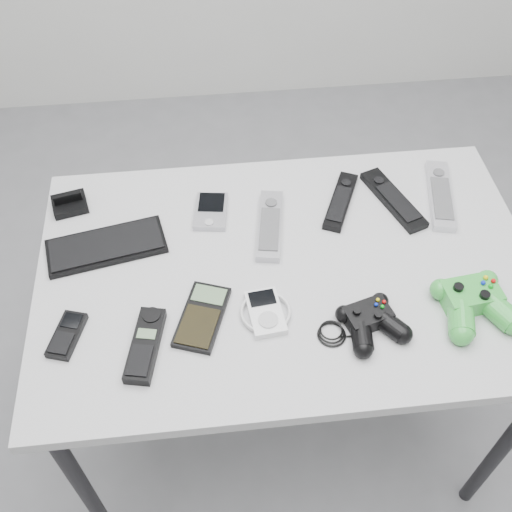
{
  "coord_description": "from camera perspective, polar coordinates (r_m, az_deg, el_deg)",
  "views": [
    {
      "loc": [
        -0.1,
        -0.72,
        1.71
      ],
      "look_at": [
        -0.01,
        0.09,
        0.74
      ],
      "focal_mm": 42.0,
      "sensor_mm": 36.0,
      "label": 1
    }
  ],
  "objects": [
    {
      "name": "calculator",
      "position": [
        1.2,
        -5.16,
        -5.76
      ],
      "size": [
        0.13,
        0.17,
        0.02
      ],
      "primitive_type": "cube",
      "rotation": [
        0.0,
        0.0,
        -0.34
      ],
      "color": "black",
      "rests_on": "desk"
    },
    {
      "name": "mp3_player",
      "position": [
        1.2,
        0.91,
        -5.35
      ],
      "size": [
        0.11,
        0.12,
        0.02
      ],
      "primitive_type": "cube",
      "rotation": [
        0.0,
        0.0,
        0.1
      ],
      "color": "silver",
      "rests_on": "desk"
    },
    {
      "name": "remote_black_a",
      "position": [
        1.42,
        8.07,
        5.23
      ],
      "size": [
        0.12,
        0.19,
        0.02
      ],
      "primitive_type": "cube",
      "rotation": [
        0.0,
        0.0,
        -0.42
      ],
      "color": "black",
      "rests_on": "desk"
    },
    {
      "name": "remote_silver_a",
      "position": [
        1.35,
        1.33,
        3.0
      ],
      "size": [
        0.09,
        0.21,
        0.02
      ],
      "primitive_type": "cube",
      "rotation": [
        0.0,
        0.0,
        -0.17
      ],
      "color": "#A3A2A9",
      "rests_on": "desk"
    },
    {
      "name": "pda_keyboard",
      "position": [
        1.35,
        -14.07,
        0.95
      ],
      "size": [
        0.27,
        0.16,
        0.02
      ],
      "primitive_type": "cube",
      "rotation": [
        0.0,
        0.0,
        0.2
      ],
      "color": "black",
      "rests_on": "desk"
    },
    {
      "name": "desk",
      "position": [
        1.33,
        2.98,
        -2.72
      ],
      "size": [
        1.07,
        0.69,
        0.72
      ],
      "color": "#ABABAE",
      "rests_on": "floor"
    },
    {
      "name": "remote_black_b",
      "position": [
        1.44,
        12.94,
        5.3
      ],
      "size": [
        0.12,
        0.21,
        0.02
      ],
      "primitive_type": "cube",
      "rotation": [
        0.0,
        0.0,
        0.35
      ],
      "color": "black",
      "rests_on": "desk"
    },
    {
      "name": "cordless_handset",
      "position": [
        1.17,
        -10.5,
        -8.32
      ],
      "size": [
        0.08,
        0.17,
        0.03
      ],
      "primitive_type": "cube",
      "rotation": [
        0.0,
        0.0,
        -0.21
      ],
      "color": "black",
      "rests_on": "desk"
    },
    {
      "name": "pda",
      "position": [
        1.38,
        -4.32,
        4.31
      ],
      "size": [
        0.09,
        0.12,
        0.02
      ],
      "primitive_type": "cube",
      "rotation": [
        0.0,
        0.0,
        -0.14
      ],
      "color": "#A3A2A9",
      "rests_on": "desk"
    },
    {
      "name": "mobile_phone",
      "position": [
        1.23,
        -17.58,
        -7.17
      ],
      "size": [
        0.08,
        0.11,
        0.02
      ],
      "primitive_type": "cube",
      "rotation": [
        0.0,
        0.0,
        -0.3
      ],
      "color": "black",
      "rests_on": "desk"
    },
    {
      "name": "floor",
      "position": [
        1.86,
        0.69,
        -17.03
      ],
      "size": [
        3.5,
        3.5,
        0.0
      ],
      "primitive_type": "plane",
      "color": "slate",
      "rests_on": "ground"
    },
    {
      "name": "remote_silver_b",
      "position": [
        1.48,
        17.16,
        5.62
      ],
      "size": [
        0.1,
        0.23,
        0.02
      ],
      "primitive_type": "cube",
      "rotation": [
        0.0,
        0.0,
        -0.21
      ],
      "color": "silver",
      "rests_on": "desk"
    },
    {
      "name": "controller_black",
      "position": [
        1.2,
        10.9,
        -6.03
      ],
      "size": [
        0.24,
        0.19,
        0.04
      ],
      "primitive_type": null,
      "rotation": [
        0.0,
        0.0,
        0.28
      ],
      "color": "black",
      "rests_on": "desk"
    },
    {
      "name": "controller_green",
      "position": [
        1.27,
        20.08,
        -4.05
      ],
      "size": [
        0.17,
        0.18,
        0.05
      ],
      "primitive_type": null,
      "rotation": [
        0.0,
        0.0,
        0.11
      ],
      "color": "#278C26",
      "rests_on": "desk"
    },
    {
      "name": "dock_bracket",
      "position": [
        1.45,
        -17.41,
        5.03
      ],
      "size": [
        0.09,
        0.08,
        0.04
      ],
      "primitive_type": "cube",
      "rotation": [
        0.0,
        0.0,
        0.23
      ],
      "color": "black",
      "rests_on": "desk"
    }
  ]
}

